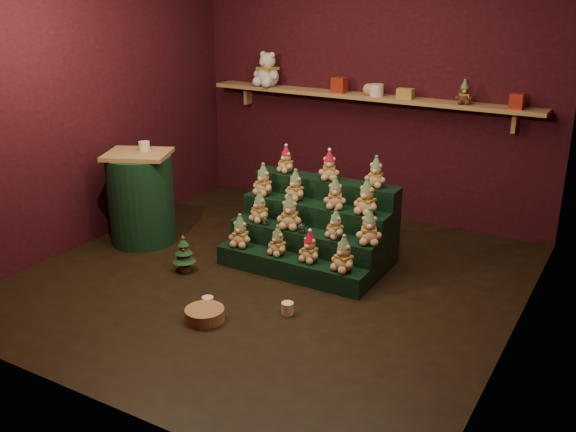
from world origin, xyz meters
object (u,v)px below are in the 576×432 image
Objects in this scene: side_table at (141,198)px; mug_right at (288,308)px; snow_globe_a at (265,221)px; snow_globe_b at (302,228)px; riser_tier_front at (290,267)px; mini_christmas_tree at (184,253)px; mug_left at (208,302)px; brown_bear at (464,92)px; snow_globe_c at (336,236)px; white_bear at (268,65)px; wicker_basket at (205,314)px.

side_table reaches higher than mug_right.
snow_globe_b reaches higher than snow_globe_a.
riser_tier_front is 4.06× the size of mini_christmas_tree.
mug_left is 3.12m from brown_bear.
snow_globe_c is 2.03m from side_table.
brown_bear is (0.59, 2.31, 1.38)m from mug_right.
snow_globe_a is 0.91× the size of mug_left.
mini_christmas_tree is 0.75m from mug_left.
white_bear reaches higher than mug_right.
white_bear is (0.38, 1.73, 1.11)m from side_table.
riser_tier_front is 0.86m from mug_left.
white_bear reaches higher than snow_globe_a.
mug_left is 0.19× the size of white_bear.
white_bear is 2.13× the size of brown_bear.
snow_globe_b is at bearing 111.24° from mug_right.
brown_bear is at bearing 51.26° from snow_globe_a.
wicker_basket is (0.17, -1.14, -0.36)m from snow_globe_a.
snow_globe_b is 0.87m from mug_right.
mini_christmas_tree is at bearing -134.72° from snow_globe_a.
brown_bear is at bearing 65.06° from mug_left.
mug_left is at bearing -158.74° from mug_right.
mug_left is at bearing -37.15° from mini_christmas_tree.
mug_left is at bearing -85.58° from snow_globe_a.
snow_globe_b is 1.08m from mug_left.
mug_right is 0.20× the size of white_bear.
snow_globe_c is 1.31m from wicker_basket.
snow_globe_a reaches higher than snow_globe_c.
snow_globe_a is 0.38m from snow_globe_b.
snow_globe_c is at bearing -19.47° from side_table.
snow_globe_a reaches higher than mug_right.
mug_right is at bearing -40.44° from side_table.
brown_bear reaches higher than snow_globe_a.
snow_globe_a is at bearing -146.32° from brown_bear.
brown_bear is at bearing 60.72° from snow_globe_b.
side_table reaches higher than snow_globe_a.
snow_globe_b is (0.03, 0.16, 0.31)m from riser_tier_front.
wicker_basket is 0.63× the size of white_bear.
riser_tier_front is 0.35m from snow_globe_b.
wicker_basket is at bearing -59.64° from mug_left.
wicker_basket is at bearing -81.30° from snow_globe_a.
snow_globe_a reaches higher than mini_christmas_tree.
brown_bear is at bearing 70.68° from snow_globe_c.
white_bear is at bearing 126.74° from riser_tier_front.
mini_christmas_tree reaches higher than wicker_basket.
side_table is at bearing 149.90° from mug_left.
wicker_basket is (-0.20, -1.14, -0.36)m from snow_globe_b.
mug_right is 2.76m from brown_bear.
snow_globe_b is 2.07m from brown_bear.
brown_bear is (1.26, 1.57, 1.03)m from snow_globe_a.
snow_globe_b is at bearing -38.09° from white_bear.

